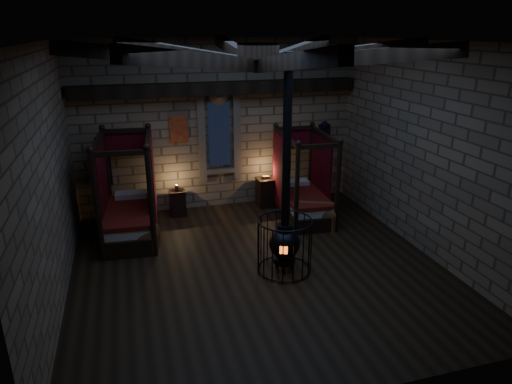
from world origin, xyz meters
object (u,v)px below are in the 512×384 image
object	(u,v)px
trunk_right	(317,216)
stove	(285,241)
bed_left	(130,212)
bed_right	(303,196)
trunk_left	(138,239)

from	to	relation	value
trunk_right	stove	size ratio (longest dim) A/B	0.25
trunk_right	bed_left	bearing A→B (deg)	-166.03
bed_right	trunk_right	distance (m)	0.75
stove	bed_left	bearing A→B (deg)	160.85
trunk_left	trunk_right	size ratio (longest dim) A/B	0.93
bed_left	trunk_left	distance (m)	0.87
bed_right	trunk_left	distance (m)	4.07
trunk_left	trunk_right	distance (m)	4.06
trunk_right	bed_right	bearing A→B (deg)	120.37
bed_left	bed_right	distance (m)	4.09
bed_left	trunk_right	bearing A→B (deg)	-5.55
bed_right	trunk_left	size ratio (longest dim) A/B	2.21
bed_left	bed_right	xyz separation A→B (m)	(4.09, -0.02, -0.04)
bed_right	stove	xyz separation A→B (m)	(-1.33, -2.43, 0.12)
bed_right	trunk_right	size ratio (longest dim) A/B	2.06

